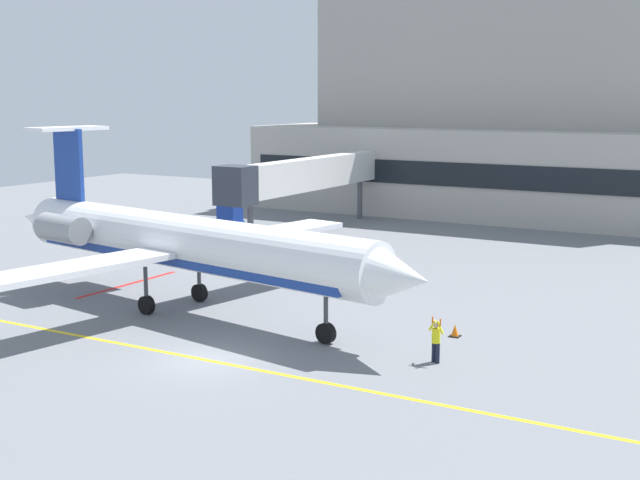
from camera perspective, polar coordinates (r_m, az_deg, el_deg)
ground at (r=35.43m, az=-7.45°, el=-7.92°), size 120.00×120.00×0.11m
terminal_building at (r=76.09m, az=14.68°, el=7.43°), size 57.44×12.11×20.65m
jet_bridge_west at (r=65.48m, az=-1.22°, el=4.23°), size 2.40×20.52×5.79m
regional_jet at (r=42.94m, az=-9.09°, el=-0.13°), size 28.18×22.65×8.76m
baggage_tug at (r=66.41m, az=-6.38°, el=1.33°), size 3.79×2.06×2.38m
belt_loader at (r=50.89m, az=0.06°, el=-1.35°), size 4.01×2.49×1.92m
marshaller at (r=34.89m, az=7.62°, el=-6.52°), size 0.80×0.41×1.84m
safety_cone_alpha at (r=56.06m, az=-15.28°, el=-1.34°), size 0.47×0.47×0.55m
safety_cone_bravo at (r=38.83m, az=8.85°, el=-5.93°), size 0.47×0.47×0.55m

